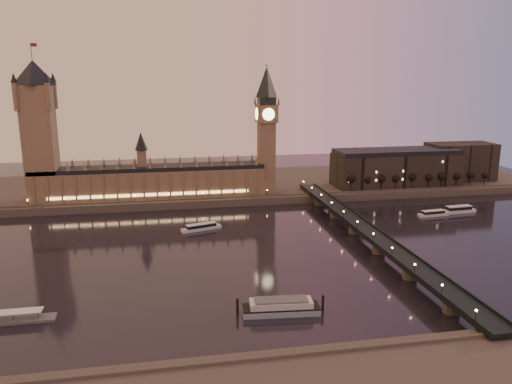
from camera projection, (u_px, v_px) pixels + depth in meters
ground at (218, 252)px, 292.57m from camera, size 700.00×700.00×0.00m
far_embankment at (231, 185)px, 455.15m from camera, size 560.00×130.00×6.00m
palace_of_westminster at (150, 178)px, 396.26m from camera, size 180.00×26.62×52.00m
victoria_tower at (38, 124)px, 371.96m from camera, size 31.68×31.68×118.00m
big_ben at (266, 122)px, 403.38m from camera, size 17.68×17.68×104.00m
westminster_bridge at (365, 234)px, 307.64m from camera, size 13.20×260.00×15.30m
city_block at (418, 165)px, 447.56m from camera, size 155.00×45.00×34.00m
bare_tree_0 at (353, 181)px, 415.77m from camera, size 6.20×6.20×12.60m
bare_tree_1 at (368, 180)px, 418.15m from camera, size 6.20×6.20×12.60m
bare_tree_2 at (383, 179)px, 420.52m from camera, size 6.20×6.20×12.60m
bare_tree_3 at (398, 179)px, 422.90m from camera, size 6.20×6.20×12.60m
bare_tree_4 at (412, 178)px, 425.28m from camera, size 6.20×6.20×12.60m
bare_tree_5 at (427, 178)px, 427.65m from camera, size 6.20×6.20×12.60m
bare_tree_6 at (441, 177)px, 430.03m from camera, size 6.20×6.20×12.60m
bare_tree_7 at (455, 177)px, 432.41m from camera, size 6.20×6.20×12.60m
bare_tree_8 at (469, 176)px, 434.78m from camera, size 6.20×6.20×12.60m
bare_tree_9 at (483, 175)px, 437.16m from camera, size 6.20×6.20×12.60m
cruise_boat_a at (201, 227)px, 334.04m from camera, size 27.63×13.79×4.34m
cruise_boat_b at (433, 213)px, 367.31m from camera, size 23.28×7.83×4.22m
cruise_boat_c at (459, 210)px, 376.27m from camera, size 26.38×9.24×5.17m
moored_barge at (281, 307)px, 216.67m from camera, size 38.65×12.41×7.11m
pontoon_pier at (3, 320)px, 208.76m from camera, size 41.54×6.92×11.08m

